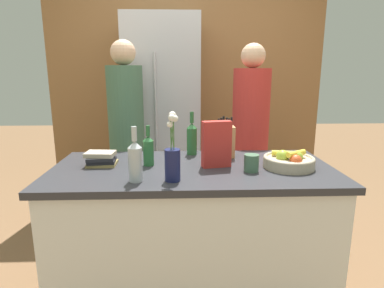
{
  "coord_description": "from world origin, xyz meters",
  "views": [
    {
      "loc": [
        -0.08,
        -1.87,
        1.47
      ],
      "look_at": [
        0.0,
        0.1,
        1.02
      ],
      "focal_mm": 30.0,
      "sensor_mm": 36.0,
      "label": 1
    }
  ],
  "objects_px": {
    "flower_vase": "(172,158)",
    "book_stack": "(101,159)",
    "bottle_oil": "(135,160)",
    "refrigerator": "(164,120)",
    "knife_block": "(225,141)",
    "person_in_blue": "(250,133)",
    "bottle_vinegar": "(192,138)",
    "bottle_wine": "(148,150)",
    "cereal_box": "(217,144)",
    "coffee_mug": "(251,163)",
    "person_at_sink": "(127,131)",
    "fruit_bowl": "(289,161)"
  },
  "relations": [
    {
      "from": "flower_vase",
      "to": "book_stack",
      "type": "height_order",
      "value": "flower_vase"
    },
    {
      "from": "bottle_oil",
      "to": "refrigerator",
      "type": "bearing_deg",
      "value": 87.3
    },
    {
      "from": "knife_block",
      "to": "person_in_blue",
      "type": "distance_m",
      "value": 0.59
    },
    {
      "from": "knife_block",
      "to": "flower_vase",
      "type": "height_order",
      "value": "flower_vase"
    },
    {
      "from": "bottle_vinegar",
      "to": "bottle_wine",
      "type": "height_order",
      "value": "bottle_vinegar"
    },
    {
      "from": "cereal_box",
      "to": "person_in_blue",
      "type": "bearing_deg",
      "value": 63.85
    },
    {
      "from": "cereal_box",
      "to": "bottle_wine",
      "type": "height_order",
      "value": "cereal_box"
    },
    {
      "from": "coffee_mug",
      "to": "person_at_sink",
      "type": "relative_size",
      "value": 0.07
    },
    {
      "from": "bottle_oil",
      "to": "knife_block",
      "type": "bearing_deg",
      "value": 41.74
    },
    {
      "from": "flower_vase",
      "to": "person_at_sink",
      "type": "relative_size",
      "value": 0.22
    },
    {
      "from": "knife_block",
      "to": "book_stack",
      "type": "relative_size",
      "value": 1.48
    },
    {
      "from": "bottle_vinegar",
      "to": "bottle_wine",
      "type": "relative_size",
      "value": 1.2
    },
    {
      "from": "cereal_box",
      "to": "refrigerator",
      "type": "bearing_deg",
      "value": 106.09
    },
    {
      "from": "person_at_sink",
      "to": "book_stack",
      "type": "bearing_deg",
      "value": -86.64
    },
    {
      "from": "bottle_oil",
      "to": "bottle_vinegar",
      "type": "distance_m",
      "value": 0.64
    },
    {
      "from": "knife_block",
      "to": "bottle_oil",
      "type": "height_order",
      "value": "bottle_oil"
    },
    {
      "from": "bottle_vinegar",
      "to": "person_in_blue",
      "type": "relative_size",
      "value": 0.18
    },
    {
      "from": "coffee_mug",
      "to": "bottle_oil",
      "type": "height_order",
      "value": "bottle_oil"
    },
    {
      "from": "refrigerator",
      "to": "cereal_box",
      "type": "distance_m",
      "value": 1.37
    },
    {
      "from": "fruit_bowl",
      "to": "person_in_blue",
      "type": "xyz_separation_m",
      "value": [
        -0.07,
        0.79,
        0.02
      ]
    },
    {
      "from": "fruit_bowl",
      "to": "bottle_wine",
      "type": "height_order",
      "value": "bottle_wine"
    },
    {
      "from": "refrigerator",
      "to": "flower_vase",
      "type": "relative_size",
      "value": 5.35
    },
    {
      "from": "fruit_bowl",
      "to": "bottle_oil",
      "type": "distance_m",
      "value": 0.92
    },
    {
      "from": "knife_block",
      "to": "person_in_blue",
      "type": "relative_size",
      "value": 0.16
    },
    {
      "from": "refrigerator",
      "to": "bottle_vinegar",
      "type": "xyz_separation_m",
      "value": [
        0.24,
        -1.01,
        0.03
      ]
    },
    {
      "from": "fruit_bowl",
      "to": "book_stack",
      "type": "relative_size",
      "value": 1.63
    },
    {
      "from": "cereal_box",
      "to": "bottle_wine",
      "type": "distance_m",
      "value": 0.42
    },
    {
      "from": "refrigerator",
      "to": "bottle_vinegar",
      "type": "relative_size",
      "value": 6.62
    },
    {
      "from": "bottle_oil",
      "to": "person_at_sink",
      "type": "bearing_deg",
      "value": 101.53
    },
    {
      "from": "book_stack",
      "to": "bottle_oil",
      "type": "relative_size",
      "value": 0.63
    },
    {
      "from": "bottle_oil",
      "to": "flower_vase",
      "type": "bearing_deg",
      "value": 0.48
    },
    {
      "from": "refrigerator",
      "to": "bottle_wine",
      "type": "distance_m",
      "value": 1.27
    },
    {
      "from": "bottle_vinegar",
      "to": "person_at_sink",
      "type": "height_order",
      "value": "person_at_sink"
    },
    {
      "from": "book_stack",
      "to": "refrigerator",
      "type": "bearing_deg",
      "value": 75.49
    },
    {
      "from": "fruit_bowl",
      "to": "coffee_mug",
      "type": "bearing_deg",
      "value": -166.71
    },
    {
      "from": "bottle_wine",
      "to": "book_stack",
      "type": "bearing_deg",
      "value": 177.73
    },
    {
      "from": "book_stack",
      "to": "bottle_vinegar",
      "type": "xyz_separation_m",
      "value": [
        0.57,
        0.25,
        0.08
      ]
    },
    {
      "from": "fruit_bowl",
      "to": "bottle_wine",
      "type": "relative_size",
      "value": 1.22
    },
    {
      "from": "cereal_box",
      "to": "book_stack",
      "type": "xyz_separation_m",
      "value": [
        -0.7,
        0.06,
        -0.1
      ]
    },
    {
      "from": "knife_block",
      "to": "bottle_wine",
      "type": "distance_m",
      "value": 0.53
    },
    {
      "from": "cereal_box",
      "to": "person_at_sink",
      "type": "xyz_separation_m",
      "value": [
        -0.66,
        0.77,
        -0.06
      ]
    },
    {
      "from": "knife_block",
      "to": "fruit_bowl",
      "type": "bearing_deg",
      "value": -37.59
    },
    {
      "from": "knife_block",
      "to": "bottle_oil",
      "type": "xyz_separation_m",
      "value": [
        -0.54,
        -0.48,
        0.01
      ]
    },
    {
      "from": "cereal_box",
      "to": "bottle_oil",
      "type": "height_order",
      "value": "bottle_oil"
    },
    {
      "from": "book_stack",
      "to": "bottle_wine",
      "type": "relative_size",
      "value": 0.75
    },
    {
      "from": "person_at_sink",
      "to": "knife_block",
      "type": "bearing_deg",
      "value": -28.51
    },
    {
      "from": "coffee_mug",
      "to": "person_in_blue",
      "type": "height_order",
      "value": "person_in_blue"
    },
    {
      "from": "knife_block",
      "to": "bottle_oil",
      "type": "relative_size",
      "value": 0.94
    },
    {
      "from": "knife_block",
      "to": "cereal_box",
      "type": "relative_size",
      "value": 0.98
    },
    {
      "from": "knife_block",
      "to": "book_stack",
      "type": "xyz_separation_m",
      "value": [
        -0.79,
        -0.17,
        -0.07
      ]
    }
  ]
}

